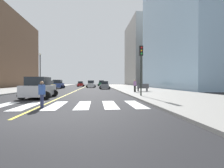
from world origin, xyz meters
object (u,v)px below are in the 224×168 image
Objects in this scene: car_yellow_second at (48,86)px; street_lamp at (40,68)px; pedestrian_crossing at (42,93)px; traffic_light_near_corner at (141,61)px; car_gray_fifth at (105,85)px; car_green_nearest at (101,83)px; car_blue_fourth at (58,84)px; pedestrian_waiting_east at (135,85)px; car_silver_seventh at (39,88)px; car_red_third at (81,84)px; park_bench at (143,88)px; car_white_sixth at (91,84)px.

street_lamp reaches higher than car_yellow_second.
car_yellow_second reaches higher than pedestrian_crossing.
traffic_light_near_corner is 10.15m from pedestrian_crossing.
street_lamp is (-2.87, 4.61, 3.61)m from car_yellow_second.
car_gray_fifth is 19.30m from traffic_light_near_corner.
car_green_nearest reaches higher than car_gray_fifth.
street_lamp is (-2.47, -4.38, 3.51)m from car_blue_fourth.
pedestrian_waiting_east is at bearing -28.98° from car_yellow_second.
car_silver_seventh reaches higher than car_blue_fourth.
car_gray_fifth is at bearing 27.23° from car_yellow_second.
car_silver_seventh is (-7.43, -44.40, -0.02)m from car_green_nearest.
car_blue_fourth is at bearing 60.59° from street_lamp.
street_lamp is (-8.13, 23.52, 3.56)m from pedestrian_crossing.
pedestrian_waiting_east is at bearing -49.68° from car_blue_fourth.
car_gray_fifth is (10.39, 5.70, -0.04)m from car_yellow_second.
car_red_third is 31.85m from park_bench.
car_yellow_second is 0.56× the size of street_lamp.
street_lamp reaches higher than car_white_sixth.
pedestrian_waiting_east reaches higher than park_bench.
traffic_light_near_corner reaches higher than park_bench.
car_blue_fourth is at bearing -14.80° from car_gray_fifth.
pedestrian_crossing is at bearing 80.39° from car_gray_fifth.
car_green_nearest is 1.03× the size of car_silver_seventh.
car_blue_fourth is 0.63× the size of street_lamp.
car_green_nearest reaches higher than park_bench.
car_red_third is at bearing 20.81° from park_bench.
car_red_third is at bearing -75.16° from traffic_light_near_corner.
car_gray_fifth reaches higher than park_bench.
car_gray_fifth is (-0.09, -25.71, -0.17)m from car_green_nearest.
car_red_third is 0.83× the size of car_silver_seventh.
pedestrian_waiting_east is at bearing 129.19° from park_bench.
street_lamp is (-16.02, 17.78, 0.74)m from traffic_light_near_corner.
street_lamp is at bearing -173.20° from pedestrian_crossing.
car_silver_seventh reaches higher than car_red_third.
pedestrian_waiting_east is at bearing 107.59° from car_gray_fifth.
pedestrian_waiting_east is (-1.51, -1.29, 0.42)m from park_bench.
park_bench is (12.42, 7.02, -0.26)m from car_silver_seventh.
car_gray_fifth is at bearing 22.15° from park_bench.
car_red_third is at bearing 50.26° from car_green_nearest.
car_white_sixth is 28.98m from traffic_light_near_corner.
traffic_light_near_corner is 8.16m from park_bench.
car_yellow_second is at bearing 73.61° from car_green_nearest.
car_yellow_second is 9.00m from car_blue_fourth.
car_green_nearest is at bearing 43.24° from pedestrian_waiting_east.
street_lamp reaches higher than pedestrian_waiting_east.
car_blue_fourth is (-10.88, -22.43, -0.03)m from car_green_nearest.
traffic_light_near_corner reaches higher than car_red_third.
car_yellow_second is at bearing -88.62° from car_blue_fourth.
car_green_nearest is at bearing -88.06° from car_gray_fifth.
park_bench is (8.42, -20.99, -0.21)m from car_white_sixth.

